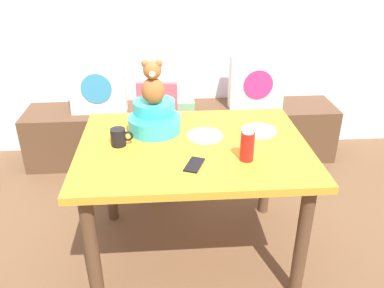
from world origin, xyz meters
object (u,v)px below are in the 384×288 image
(book_stack, at_px, (182,104))
(dining_table, at_px, (193,161))
(dinner_plate_near, at_px, (259,131))
(dinner_plate_far, at_px, (205,136))
(pillow_floral_right, at_px, (256,82))
(ketchup_bottle, at_px, (247,144))
(pillow_floral_left, at_px, (97,86))
(coffee_mug, at_px, (119,137))
(cell_phone, at_px, (194,165))
(teddy_bear, at_px, (153,83))
(highchair, at_px, (156,123))
(infant_seat_teal, at_px, (154,118))

(book_stack, height_order, dining_table, dining_table)
(dinner_plate_near, xyz_separation_m, dinner_plate_far, (-0.31, -0.04, 0.00))
(pillow_floral_right, xyz_separation_m, ketchup_bottle, (-0.36, -1.38, 0.15))
(pillow_floral_left, xyz_separation_m, coffee_mug, (0.28, -1.18, 0.11))
(coffee_mug, height_order, cell_phone, coffee_mug)
(pillow_floral_left, height_order, dinner_plate_near, pillow_floral_left)
(dinner_plate_near, bearing_deg, teddy_bear, 172.95)
(ketchup_bottle, distance_m, cell_phone, 0.28)
(book_stack, xyz_separation_m, cell_phone, (-0.01, -1.44, 0.25))
(pillow_floral_left, distance_m, ketchup_bottle, 1.67)
(teddy_bear, bearing_deg, ketchup_bottle, -40.47)
(ketchup_bottle, distance_m, dinner_plate_far, 0.34)
(pillow_floral_right, xyz_separation_m, teddy_bear, (-0.82, -0.99, 0.34))
(pillow_floral_left, distance_m, highchair, 0.64)
(pillow_floral_left, relative_size, teddy_bear, 1.76)
(pillow_floral_left, xyz_separation_m, dinner_plate_far, (0.75, -1.11, 0.07))
(ketchup_bottle, relative_size, dinner_plate_near, 0.92)
(pillow_floral_left, relative_size, pillow_floral_right, 1.00)
(infant_seat_teal, distance_m, dinner_plate_far, 0.31)
(pillow_floral_right, bearing_deg, teddy_bear, -129.50)
(coffee_mug, distance_m, dinner_plate_far, 0.47)
(ketchup_bottle, bearing_deg, dining_table, 143.06)
(coffee_mug, height_order, dinner_plate_far, coffee_mug)
(pillow_floral_left, relative_size, book_stack, 2.20)
(book_stack, xyz_separation_m, dinner_plate_far, (0.07, -1.13, 0.25))
(ketchup_bottle, relative_size, coffee_mug, 1.54)
(book_stack, distance_m, infant_seat_teal, 1.08)
(book_stack, height_order, coffee_mug, coffee_mug)
(ketchup_bottle, bearing_deg, dinner_plate_far, 123.01)
(teddy_bear, bearing_deg, pillow_floral_right, 50.50)
(highchair, height_order, ketchup_bottle, ketchup_bottle)
(book_stack, xyz_separation_m, ketchup_bottle, (0.25, -1.40, 0.33))
(dining_table, height_order, dinner_plate_far, dinner_plate_far)
(pillow_floral_left, height_order, cell_phone, pillow_floral_left)
(pillow_floral_right, bearing_deg, book_stack, 178.03)
(pillow_floral_left, xyz_separation_m, cell_phone, (0.66, -1.42, 0.06))
(highchair, relative_size, infant_seat_teal, 2.39)
(pillow_floral_right, relative_size, ketchup_bottle, 2.38)
(highchair, relative_size, ketchup_bottle, 4.27)
(coffee_mug, bearing_deg, dinner_plate_far, 8.38)
(pillow_floral_right, relative_size, dinner_plate_near, 2.20)
(teddy_bear, bearing_deg, coffee_mug, -135.48)
(dining_table, relative_size, infant_seat_teal, 3.72)
(ketchup_bottle, xyz_separation_m, cell_phone, (-0.26, -0.04, -0.08))
(infant_seat_teal, distance_m, cell_phone, 0.48)
(coffee_mug, xyz_separation_m, dinner_plate_near, (0.78, 0.11, -0.04))
(highchair, bearing_deg, pillow_floral_right, 26.68)
(dining_table, height_order, cell_phone, cell_phone)
(teddy_bear, height_order, dinner_plate_far, teddy_bear)
(pillow_floral_right, height_order, ketchup_bottle, ketchup_bottle)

